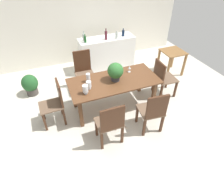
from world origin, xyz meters
The scene contains 21 objects.
ground_plane centered at (0.00, 0.00, 0.00)m, with size 7.04×7.04×0.00m, color beige.
back_wall centered at (0.00, 2.60, 1.30)m, with size 6.40×0.10×2.60m, color silver.
dining_table centered at (0.00, 0.02, 0.64)m, with size 1.95×0.91×0.74m.
chair_head_end centered at (-1.27, 0.03, 0.54)m, with size 0.49×0.43×0.98m.
chair_near_right centered at (0.43, -0.93, 0.55)m, with size 0.49×0.50×0.98m.
chair_near_left centered at (-0.44, -0.93, 0.55)m, with size 0.48×0.41×0.97m.
chair_foot_end centered at (1.27, 0.03, 0.53)m, with size 0.50×0.50×0.95m.
chair_far_left centered at (-0.44, 0.99, 0.57)m, with size 0.47×0.49×1.05m.
flower_centerpiece centered at (0.03, 0.03, 0.97)m, with size 0.34×0.34×0.41m.
crystal_vase_left centered at (-0.52, 0.18, 0.85)m, with size 0.09×0.09×0.20m.
crystal_vase_center_near centered at (-0.58, -0.06, 0.84)m, with size 0.10×0.10×0.17m.
crystal_vase_right centered at (-0.68, -0.20, 0.86)m, with size 0.11×0.11×0.20m.
wine_glass centered at (0.46, 0.22, 0.85)m, with size 0.06×0.06×0.15m.
kitchen_counter centered at (0.49, 1.81, 0.48)m, with size 1.63×0.53×0.97m, color white.
wine_bottle_dark centered at (-0.17, 1.82, 1.07)m, with size 0.08×0.08×0.28m.
wine_bottle_tall centered at (-0.16, 1.71, 1.06)m, with size 0.07×0.07×0.23m.
wine_bottle_clear centered at (0.43, 1.70, 1.09)m, with size 0.07×0.07×0.31m.
wine_bottle_amber centered at (0.99, 1.77, 1.05)m, with size 0.08×0.08×0.22m.
wine_bottle_green centered at (0.74, 1.67, 1.05)m, with size 0.08×0.08×0.21m.
side_table centered at (2.12, 0.82, 0.54)m, with size 0.61×0.60×0.71m.
potted_plant_floor centered at (-1.78, 1.23, 0.29)m, with size 0.39×0.39×0.56m.
Camera 1 is at (-1.25, -3.08, 3.03)m, focal length 30.08 mm.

